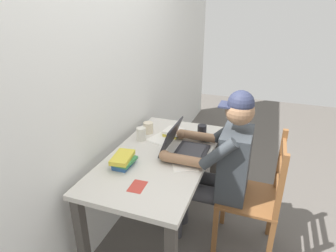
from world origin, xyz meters
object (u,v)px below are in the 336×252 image
(coffee_mug_spare, at_px, (148,128))
(book_stack_side, at_px, (123,160))
(wooden_chair, at_px, (256,197))
(coffee_mug_dark, at_px, (202,130))
(seated_person, at_px, (219,164))
(laptop, at_px, (183,146))
(desk, at_px, (161,166))
(landscape_photo_print, at_px, (137,186))
(book_stack_main, at_px, (173,133))
(computer_mouse, at_px, (204,139))
(coffee_mug_white, at_px, (141,134))

(coffee_mug_spare, xyz_separation_m, book_stack_side, (-0.55, -0.06, -0.00))
(wooden_chair, xyz_separation_m, coffee_mug_dark, (0.33, 0.50, 0.32))
(seated_person, xyz_separation_m, book_stack_side, (-0.33, 0.60, 0.09))
(laptop, xyz_separation_m, coffee_mug_dark, (0.35, -0.06, -0.01))
(desk, relative_size, coffee_mug_dark, 11.61)
(landscape_photo_print, bearing_deg, book_stack_main, -0.29)
(desk, bearing_deg, computer_mouse, -38.51)
(desk, xyz_separation_m, coffee_mug_white, (0.17, 0.23, 0.16))
(desk, xyz_separation_m, book_stack_main, (0.33, 0.02, 0.13))
(landscape_photo_print, bearing_deg, computer_mouse, -20.16)
(desk, xyz_separation_m, coffee_mug_dark, (0.42, -0.21, 0.15))
(wooden_chair, bearing_deg, coffee_mug_white, 85.20)
(seated_person, bearing_deg, coffee_mug_white, 83.16)
(desk, relative_size, wooden_chair, 1.38)
(book_stack_main, distance_m, book_stack_side, 0.59)
(seated_person, relative_size, laptop, 3.80)
(coffee_mug_white, relative_size, coffee_mug_spare, 0.96)
(desk, height_order, seated_person, seated_person)
(wooden_chair, bearing_deg, book_stack_main, 71.46)
(desk, distance_m, wooden_chair, 0.73)
(computer_mouse, bearing_deg, laptop, 157.58)
(coffee_mug_white, bearing_deg, coffee_mug_dark, -60.07)
(coffee_mug_dark, bearing_deg, coffee_mug_spare, 103.64)
(wooden_chair, distance_m, book_stack_main, 0.82)
(seated_person, bearing_deg, coffee_mug_spare, 71.19)
(desk, height_order, laptop, laptop)
(laptop, height_order, book_stack_main, laptop)
(laptop, height_order, book_stack_side, laptop)
(desk, distance_m, coffee_mug_spare, 0.42)
(wooden_chair, bearing_deg, laptop, 91.81)
(computer_mouse, relative_size, coffee_mug_dark, 0.88)
(laptop, bearing_deg, coffee_mug_dark, -9.64)
(seated_person, bearing_deg, book_stack_side, 118.75)
(computer_mouse, relative_size, book_stack_side, 0.47)
(coffee_mug_dark, height_order, landscape_photo_print, coffee_mug_dark)
(coffee_mug_white, relative_size, landscape_photo_print, 0.88)
(seated_person, xyz_separation_m, coffee_mug_dark, (0.33, 0.22, 0.09))
(coffee_mug_spare, bearing_deg, coffee_mug_white, -178.62)
(coffee_mug_white, distance_m, book_stack_side, 0.41)
(seated_person, bearing_deg, wooden_chair, -90.00)
(computer_mouse, relative_size, book_stack_main, 0.59)
(coffee_mug_white, height_order, coffee_mug_dark, coffee_mug_white)
(laptop, bearing_deg, coffee_mug_spare, 57.82)
(coffee_mug_dark, bearing_deg, landscape_photo_print, 167.44)
(book_stack_main, bearing_deg, computer_mouse, -93.81)
(wooden_chair, xyz_separation_m, book_stack_side, (-0.33, 0.88, 0.32))
(desk, height_order, landscape_photo_print, landscape_photo_print)
(desk, bearing_deg, coffee_mug_white, 53.99)
(seated_person, distance_m, computer_mouse, 0.29)
(coffee_mug_dark, bearing_deg, computer_mouse, -159.60)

